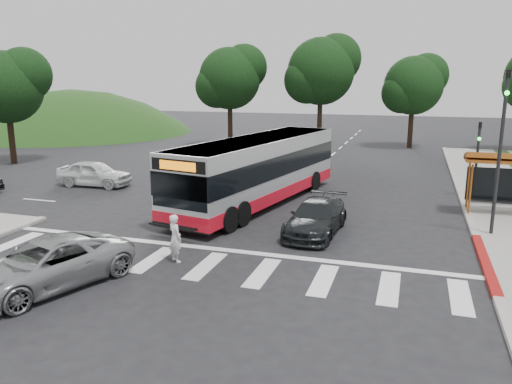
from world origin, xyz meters
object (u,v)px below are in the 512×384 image
at_px(pedestrian, 175,238).
at_px(dark_sedan, 316,217).
at_px(silver_suv_south, 46,264).
at_px(transit_bus, 258,171).

relative_size(pedestrian, dark_sedan, 0.36).
distance_m(dark_sedan, silver_suv_south, 10.28).
bearing_deg(silver_suv_south, pedestrian, 69.43).
bearing_deg(transit_bus, silver_suv_south, -92.57).
relative_size(transit_bus, silver_suv_south, 2.46).
bearing_deg(dark_sedan, transit_bus, 136.19).
relative_size(dark_sedan, silver_suv_south, 0.89).
bearing_deg(silver_suv_south, dark_sedan, 69.56).
height_order(transit_bus, dark_sedan, transit_bus).
distance_m(pedestrian, silver_suv_south, 4.15).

